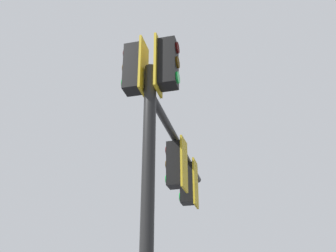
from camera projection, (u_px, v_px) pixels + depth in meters
signal_mast_assembly at (164, 161)px, 7.01m from camera, size 4.31×2.24×6.60m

